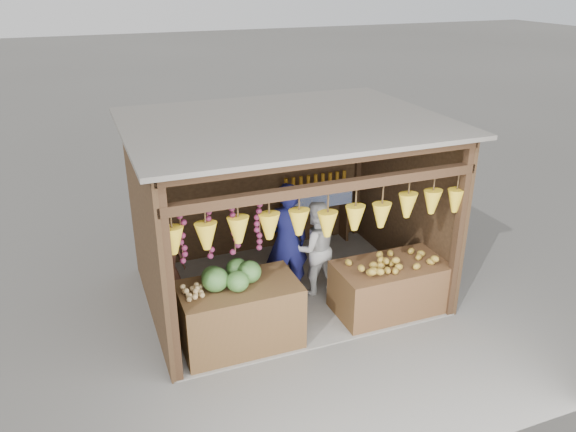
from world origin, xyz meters
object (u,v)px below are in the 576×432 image
object	(u,v)px
counter_left	(240,315)
vendor_seated	(168,262)
man_standing	(286,241)
woman_standing	(315,248)
counter_right	(390,287)

from	to	relation	value
counter_left	vendor_seated	size ratio (longest dim) A/B	1.55
man_standing	vendor_seated	bearing A→B (deg)	-4.01
man_standing	vendor_seated	world-z (taller)	man_standing
woman_standing	vendor_seated	distance (m)	2.14
woman_standing	vendor_seated	world-z (taller)	woman_standing
counter_left	counter_right	distance (m)	2.23
counter_right	vendor_seated	bearing A→B (deg)	158.49
counter_left	vendor_seated	xyz separation A→B (m)	(-0.69, 1.16, 0.34)
counter_left	vendor_seated	world-z (taller)	vendor_seated
woman_standing	vendor_seated	size ratio (longest dim) A/B	1.50
counter_left	vendor_seated	distance (m)	1.39
woman_standing	counter_right	bearing A→B (deg)	134.15
counter_right	woman_standing	world-z (taller)	woman_standing
woman_standing	vendor_seated	xyz separation A→B (m)	(-2.12, 0.28, 0.04)
counter_left	man_standing	world-z (taller)	man_standing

